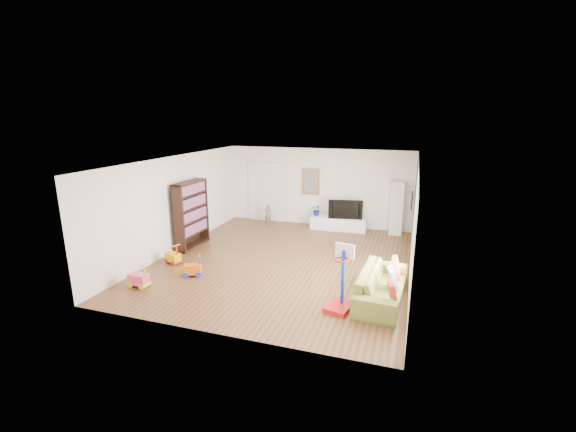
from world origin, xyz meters
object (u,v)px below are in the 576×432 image
(media_console, at_px, (338,224))
(bookshelf, at_px, (191,215))
(basketball_hoop, at_px, (340,279))
(sofa, at_px, (382,285))

(media_console, bearing_deg, bookshelf, -144.73)
(media_console, distance_m, basketball_hoop, 5.63)
(bookshelf, bearing_deg, media_console, 39.34)
(media_console, height_order, sofa, sofa)
(bookshelf, bearing_deg, sofa, -16.11)
(media_console, xyz_separation_m, basketball_hoop, (1.08, -5.50, 0.46))
(bookshelf, xyz_separation_m, basketball_hoop, (4.88, -2.49, -0.30))
(bookshelf, relative_size, basketball_hoop, 1.44)
(media_console, relative_size, basketball_hoop, 1.38)
(bookshelf, xyz_separation_m, sofa, (5.66, -1.73, -0.65))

